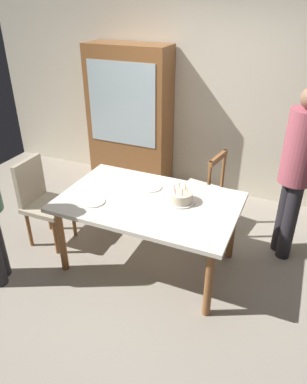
% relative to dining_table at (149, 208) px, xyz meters
% --- Properties ---
extents(ground, '(6.40, 6.40, 0.00)m').
position_rel_dining_table_xyz_m(ground, '(0.00, 0.00, -0.66)').
color(ground, '#9E9384').
extents(back_wall, '(6.40, 0.10, 2.60)m').
position_rel_dining_table_xyz_m(back_wall, '(0.00, 1.85, 0.64)').
color(back_wall, beige).
rests_on(back_wall, ground).
extents(dining_table, '(1.66, 1.05, 0.74)m').
position_rel_dining_table_xyz_m(dining_table, '(0.00, 0.00, 0.00)').
color(dining_table, silver).
rests_on(dining_table, ground).
extents(birthday_cake, '(0.28, 0.28, 0.17)m').
position_rel_dining_table_xyz_m(birthday_cake, '(0.28, 0.09, 0.13)').
color(birthday_cake, silver).
rests_on(birthday_cake, dining_table).
extents(plate_near_celebrant, '(0.22, 0.22, 0.01)m').
position_rel_dining_table_xyz_m(plate_near_celebrant, '(-0.46, -0.24, 0.09)').
color(plate_near_celebrant, white).
rests_on(plate_near_celebrant, dining_table).
extents(plate_far_side, '(0.22, 0.22, 0.01)m').
position_rel_dining_table_xyz_m(plate_far_side, '(-0.08, 0.24, 0.09)').
color(plate_far_side, white).
rests_on(plate_far_side, dining_table).
extents(fork_near_celebrant, '(0.18, 0.04, 0.01)m').
position_rel_dining_table_xyz_m(fork_near_celebrant, '(-0.62, -0.24, 0.08)').
color(fork_near_celebrant, silver).
rests_on(fork_near_celebrant, dining_table).
extents(fork_far_side, '(0.18, 0.06, 0.01)m').
position_rel_dining_table_xyz_m(fork_far_side, '(-0.24, 0.22, 0.08)').
color(fork_far_side, silver).
rests_on(fork_far_side, dining_table).
extents(chair_spindle_back, '(0.51, 0.51, 0.95)m').
position_rel_dining_table_xyz_m(chair_spindle_back, '(0.27, 0.84, -0.20)').
color(chair_spindle_back, beige).
rests_on(chair_spindle_back, ground).
extents(chair_upholstered, '(0.45, 0.45, 0.95)m').
position_rel_dining_table_xyz_m(chair_upholstered, '(-1.22, -0.09, -0.13)').
color(chair_upholstered, tan).
rests_on(chair_upholstered, ground).
extents(person_guest, '(0.32, 0.32, 1.75)m').
position_rel_dining_table_xyz_m(person_guest, '(1.22, 0.71, 0.34)').
color(person_guest, '#262328').
rests_on(person_guest, ground).
extents(china_cabinet, '(1.10, 0.45, 1.90)m').
position_rel_dining_table_xyz_m(china_cabinet, '(-0.98, 1.56, 0.29)').
color(china_cabinet, brown).
rests_on(china_cabinet, ground).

